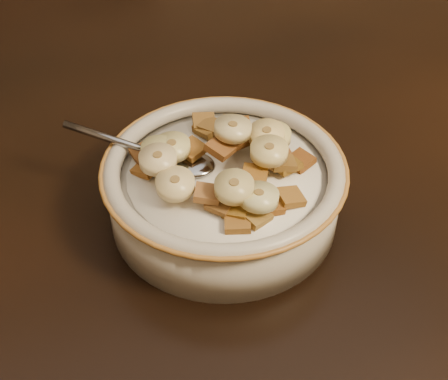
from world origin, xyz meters
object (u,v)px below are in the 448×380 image
object	(u,v)px
chair	(80,123)
spoon	(188,164)
cereal_bowl	(224,195)
table	(280,172)

from	to	relation	value
chair	spoon	distance (m)	0.67
chair	spoon	bearing A→B (deg)	-96.23
spoon	cereal_bowl	bearing A→B (deg)	90.00
cereal_bowl	spoon	distance (m)	0.04
table	chair	distance (m)	0.62
chair	spoon	xyz separation A→B (m)	(0.08, -0.57, 0.34)
chair	cereal_bowl	xyz separation A→B (m)	(0.11, -0.59, 0.31)
table	spoon	distance (m)	0.14
table	cereal_bowl	world-z (taller)	cereal_bowl
table	spoon	bearing A→B (deg)	-153.42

